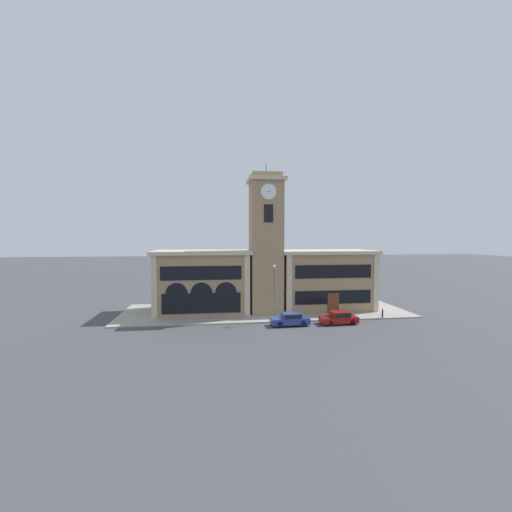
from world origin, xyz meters
The scene contains 9 objects.
ground_plane centered at (0.00, 0.00, 0.00)m, with size 300.00×300.00×0.00m, color #424247.
sidewalk_kerb centered at (0.00, 6.35, 0.07)m, with size 37.18×12.70×0.15m.
clock_tower centered at (0.00, 5.48, 9.07)m, with size 4.72×4.72×19.23m.
town_hall_left_wing centered at (-8.27, 7.05, 4.10)m, with size 12.61×7.92×8.15m.
town_hall_right_wing centered at (8.45, 7.06, 4.08)m, with size 12.98×7.92×8.11m.
parked_car_near centered at (1.68, -1.38, 0.73)m, with size 4.31×1.90×1.40m.
parked_car_mid centered at (7.37, -1.38, 0.73)m, with size 4.26×1.97×1.42m.
street_lamp centered at (0.15, 0.31, 4.38)m, with size 0.36×0.36×6.56m.
bollard centered at (13.48, 0.22, 0.67)m, with size 0.18×0.18×1.06m.
Camera 1 is at (-7.11, -38.38, 9.82)m, focal length 24.00 mm.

